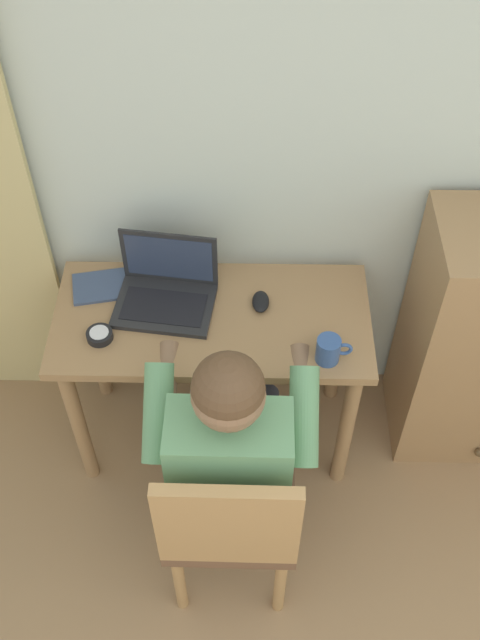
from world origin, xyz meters
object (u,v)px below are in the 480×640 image
object	(u,v)px
person_seated	(231,437)
laptop	(166,289)
desk_clock	(100,335)
notebook_pad	(103,286)
desk	(213,340)
computer_mouse	(261,302)
chair	(230,518)
coffee_mug	(329,350)

from	to	relation	value
person_seated	laptop	xyz separation A→B (m)	(-0.24, 0.53, 0.10)
desk_clock	notebook_pad	world-z (taller)	desk_clock
person_seated	desk_clock	xyz separation A→B (m)	(-0.45, 0.35, 0.07)
person_seated	desk_clock	distance (m)	0.58
desk	computer_mouse	distance (m)	0.23
computer_mouse	desk_clock	world-z (taller)	computer_mouse
notebook_pad	chair	bearing A→B (deg)	-69.80
notebook_pad	coffee_mug	xyz separation A→B (m)	(0.79, -0.31, 0.04)
desk	notebook_pad	bearing A→B (deg)	161.61
desk	computer_mouse	world-z (taller)	computer_mouse
chair	laptop	distance (m)	0.81
laptop	computer_mouse	distance (m)	0.33
chair	desk_clock	bearing A→B (deg)	130.05
desk	computer_mouse	xyz separation A→B (m)	(0.17, 0.06, 0.15)
chair	desk_clock	xyz separation A→B (m)	(-0.45, 0.54, 0.25)
desk	laptop	bearing A→B (deg)	154.08
coffee_mug	desk_clock	bearing A→B (deg)	174.30
desk	coffee_mug	xyz separation A→B (m)	(0.39, -0.18, 0.18)
desk_clock	notebook_pad	distance (m)	0.24
desk	chair	bearing A→B (deg)	-83.16
computer_mouse	person_seated	bearing A→B (deg)	-99.79
laptop	notebook_pad	size ratio (longest dim) A/B	1.76
desk	chair	distance (m)	0.65
desk	person_seated	bearing A→B (deg)	-80.23
coffee_mug	desk	bearing A→B (deg)	155.49
laptop	notebook_pad	world-z (taller)	laptop
person_seated	computer_mouse	distance (m)	0.52
laptop	desk_clock	size ratio (longest dim) A/B	4.10
laptop	computer_mouse	size ratio (longest dim) A/B	3.69
desk	chair	size ratio (longest dim) A/B	1.24
chair	laptop	size ratio (longest dim) A/B	2.42
desk	coffee_mug	bearing A→B (deg)	-24.51
chair	coffee_mug	size ratio (longest dim) A/B	7.45
chair	notebook_pad	size ratio (longest dim) A/B	4.26
laptop	coffee_mug	world-z (taller)	laptop
laptop	person_seated	bearing A→B (deg)	-65.79
laptop	chair	bearing A→B (deg)	-71.65
desk	chair	xyz separation A→B (m)	(0.08, -0.64, -0.10)
computer_mouse	desk_clock	bearing A→B (deg)	-163.25
desk_clock	laptop	bearing A→B (deg)	40.33
chair	person_seated	world-z (taller)	person_seated
person_seated	laptop	bearing A→B (deg)	114.21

